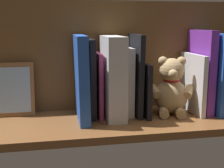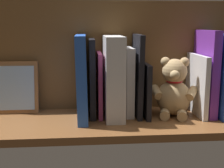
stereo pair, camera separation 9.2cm
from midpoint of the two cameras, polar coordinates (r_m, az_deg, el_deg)
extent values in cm
cube|color=brown|center=(94.81, 2.79, -7.16)|extent=(89.07, 30.40, 2.20)
cube|color=brown|center=(103.40, 1.93, 5.31)|extent=(89.07, 1.50, 36.32)
cube|color=blue|center=(104.02, 21.62, 1.64)|extent=(3.14, 18.44, 25.80)
cube|color=purple|center=(103.21, 19.59, 2.00)|extent=(2.55, 16.56, 26.82)
cube|color=silver|center=(102.32, 18.11, -0.14)|extent=(1.50, 17.41, 19.22)
ellipsoid|color=tan|center=(99.55, 14.07, -2.56)|extent=(12.86, 12.07, 11.30)
sphere|color=tan|center=(97.92, 14.30, 2.32)|extent=(7.77, 7.77, 7.77)
sphere|color=tan|center=(97.80, 16.09, 3.94)|extent=(3.00, 3.00, 3.00)
sphere|color=tan|center=(97.36, 12.67, 4.07)|extent=(3.00, 3.00, 3.00)
sphere|color=#DBB77F|center=(94.76, 14.42, 1.67)|extent=(3.00, 3.00, 3.00)
cylinder|color=tan|center=(98.28, 17.30, -1.72)|extent=(5.36, 6.07, 4.18)
cylinder|color=tan|center=(97.48, 11.03, -1.52)|extent=(3.12, 5.76, 4.18)
cylinder|color=tan|center=(96.21, 15.65, -5.68)|extent=(4.00, 4.87, 3.00)
cylinder|color=tan|center=(95.82, 12.61, -5.60)|extent=(4.00, 4.87, 3.00)
torus|color=red|center=(98.43, 14.21, 0.54)|extent=(6.32, 6.32, 0.88)
cube|color=black|center=(97.69, 8.78, -0.97)|extent=(1.42, 16.44, 16.77)
cube|color=black|center=(96.88, 7.46, 1.62)|extent=(1.95, 15.34, 25.59)
cube|color=silver|center=(97.64, 5.70, 0.53)|extent=(2.47, 13.34, 21.54)
cube|color=silver|center=(94.14, 3.07, 1.29)|extent=(5.67, 18.07, 25.15)
cube|color=#B23F72|center=(96.13, 0.37, -0.05)|extent=(1.22, 14.16, 19.99)
cube|color=black|center=(95.64, -1.00, 1.18)|extent=(1.75, 13.99, 24.22)
cube|color=blue|center=(92.66, -2.86, 1.24)|extent=(3.44, 19.51, 25.54)
cube|color=brown|center=(102.48, -15.26, -0.67)|extent=(14.70, 4.07, 16.94)
cube|color=#99B7D1|center=(101.79, -15.33, -0.75)|extent=(12.35, 2.78, 14.12)
camera|label=1|loc=(0.05, -87.14, 0.56)|focal=48.81mm
camera|label=2|loc=(0.05, 92.86, -0.56)|focal=48.81mm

